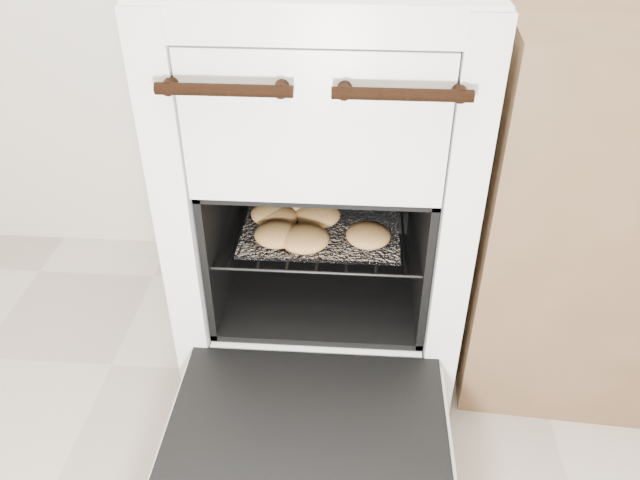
% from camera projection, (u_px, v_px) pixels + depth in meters
% --- Properties ---
extents(stove, '(0.56, 0.62, 0.86)m').
position_uv_depth(stove, '(324.00, 187.00, 1.34)').
color(stove, silver).
rests_on(stove, ground).
extents(oven_door, '(0.50, 0.39, 0.04)m').
position_uv_depth(oven_door, '(307.00, 437.00, 1.08)').
color(oven_door, black).
rests_on(oven_door, stove).
extents(oven_rack, '(0.41, 0.39, 0.01)m').
position_uv_depth(oven_rack, '(322.00, 219.00, 1.31)').
color(oven_rack, black).
rests_on(oven_rack, stove).
extents(foil_sheet, '(0.32, 0.28, 0.01)m').
position_uv_depth(foil_sheet, '(322.00, 222.00, 1.29)').
color(foil_sheet, silver).
rests_on(foil_sheet, oven_rack).
extents(baked_rolls, '(0.30, 0.24, 0.04)m').
position_uv_depth(baked_rolls, '(304.00, 222.00, 1.25)').
color(baked_rolls, tan).
rests_on(baked_rolls, foil_sheet).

